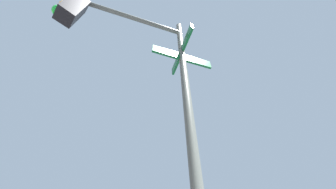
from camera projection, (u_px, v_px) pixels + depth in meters
name	position (u px, v px, depth m)	size (l,w,h in m)	color
traffic_signal_near	(127.00, 48.00, 2.83)	(1.42, 2.62, 5.55)	#474C47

